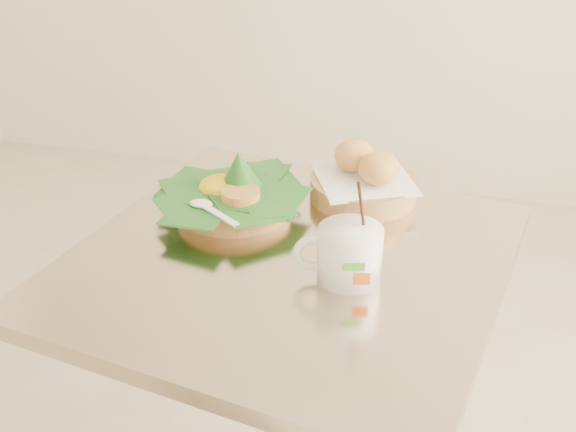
% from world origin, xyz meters
% --- Properties ---
extents(cafe_table, '(0.80, 0.80, 0.75)m').
position_xyz_m(cafe_table, '(0.17, -0.05, 0.53)').
color(cafe_table, gray).
rests_on(cafe_table, floor).
extents(rice_basket, '(0.27, 0.27, 0.14)m').
position_xyz_m(rice_basket, '(0.03, 0.08, 0.79)').
color(rice_basket, tan).
rests_on(rice_basket, cafe_table).
extents(bread_basket, '(0.23, 0.23, 0.11)m').
position_xyz_m(bread_basket, '(0.26, 0.20, 0.79)').
color(bread_basket, tan).
rests_on(bread_basket, cafe_table).
extents(coffee_mug, '(0.14, 0.11, 0.18)m').
position_xyz_m(coffee_mug, '(0.28, -0.09, 0.80)').
color(coffee_mug, white).
rests_on(coffee_mug, cafe_table).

